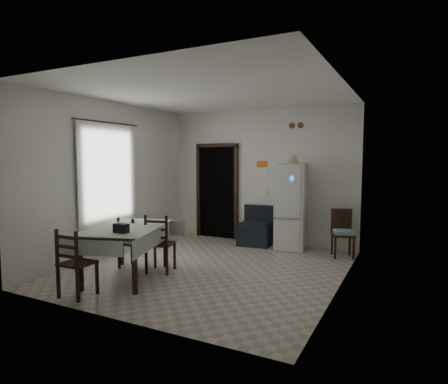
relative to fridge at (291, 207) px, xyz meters
name	(u,v)px	position (x,y,z in m)	size (l,w,h in m)	color
ground	(211,268)	(-0.81, -1.93, -0.87)	(4.50, 4.50, 0.00)	#BCAE99
ceiling	(210,93)	(-0.81, -1.93, 2.03)	(4.20, 4.50, 0.02)	white
wall_back	(260,176)	(-0.81, 0.32, 0.58)	(4.20, 0.02, 2.90)	silver
wall_front	(113,194)	(-0.81, -4.18, 0.58)	(4.20, 0.02, 2.90)	silver
wall_left	(114,179)	(-2.91, -1.93, 0.58)	(0.02, 4.50, 2.90)	silver
wall_right	(342,187)	(1.29, -1.93, 0.58)	(0.02, 4.50, 2.90)	silver
doorway	(222,191)	(-1.86, 0.52, 0.19)	(1.06, 0.52, 2.22)	black
window_recess	(104,174)	(-2.96, -2.13, 0.68)	(0.10, 1.20, 1.60)	silver
curtain	(108,174)	(-2.85, -2.13, 0.68)	(0.02, 1.45, 1.85)	silver
curtain_rod	(107,122)	(-2.84, -2.13, 1.63)	(0.02, 0.02, 1.60)	black
calendar	(262,169)	(-0.76, 0.31, 0.75)	(0.28, 0.02, 0.40)	white
calendar_image	(262,164)	(-0.76, 0.30, 0.85)	(0.24, 0.01, 0.14)	orange
light_switch	(266,193)	(-0.66, 0.31, 0.23)	(0.08, 0.02, 0.12)	beige
vent_left	(292,126)	(-0.11, 0.30, 1.65)	(0.12, 0.12, 0.03)	brown
vent_right	(301,125)	(0.07, 0.30, 1.65)	(0.12, 0.12, 0.03)	brown
emergency_light	(323,123)	(0.54, 0.28, 1.68)	(0.25, 0.07, 0.09)	white
fridge	(291,207)	(0.00, 0.00, 0.00)	(0.56, 0.56, 1.74)	silver
tan_cone	(294,159)	(0.05, -0.04, 0.97)	(0.24, 0.24, 0.19)	tan
navy_seat	(256,226)	(-0.77, 0.00, -0.46)	(0.68, 0.66, 0.82)	black
corner_chair	(343,234)	(1.05, -0.18, -0.42)	(0.39, 0.39, 0.89)	black
dining_table	(127,252)	(-1.72, -2.94, -0.47)	(1.01, 1.53, 0.80)	#A7B89E
black_bag	(121,228)	(-1.47, -3.33, -0.01)	(0.20, 0.12, 0.13)	black
dining_chair_far_left	(133,242)	(-2.01, -2.48, -0.44)	(0.37, 0.37, 0.87)	black
dining_chair_far_right	(161,243)	(-1.44, -2.46, -0.39)	(0.41, 0.41, 0.95)	black
dining_chair_near_head	(77,262)	(-1.77, -3.85, -0.40)	(0.40, 0.40, 0.93)	black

